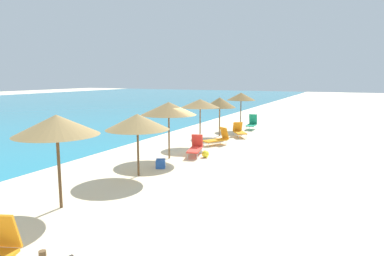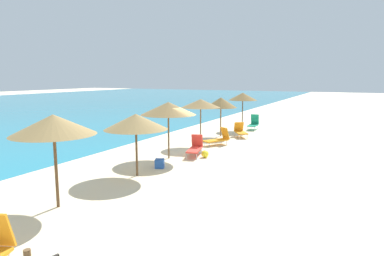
% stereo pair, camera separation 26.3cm
% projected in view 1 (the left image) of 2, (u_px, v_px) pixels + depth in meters
% --- Properties ---
extents(ground_plane, '(160.00, 160.00, 0.00)m').
position_uv_depth(ground_plane, '(205.00, 158.00, 16.84)').
color(ground_plane, beige).
extents(beach_umbrella_1, '(2.49, 2.49, 2.85)m').
position_uv_depth(beach_umbrella_1, '(56.00, 125.00, 10.03)').
color(beach_umbrella_1, brown).
rests_on(beach_umbrella_1, ground_plane).
extents(beach_umbrella_2, '(2.53, 2.53, 2.50)m').
position_uv_depth(beach_umbrella_2, '(137.00, 122.00, 13.42)').
color(beach_umbrella_2, brown).
rests_on(beach_umbrella_2, ground_plane).
extents(beach_umbrella_3, '(2.66, 2.66, 2.75)m').
position_uv_depth(beach_umbrella_3, '(169.00, 108.00, 16.33)').
color(beach_umbrella_3, brown).
rests_on(beach_umbrella_3, ground_plane).
extents(beach_umbrella_4, '(2.25, 2.25, 2.68)m').
position_uv_depth(beach_umbrella_4, '(200.00, 103.00, 19.54)').
color(beach_umbrella_4, brown).
rests_on(beach_umbrella_4, ground_plane).
extents(beach_umbrella_5, '(2.14, 2.14, 2.60)m').
position_uv_depth(beach_umbrella_5, '(220.00, 102.00, 22.65)').
color(beach_umbrella_5, brown).
rests_on(beach_umbrella_5, ground_plane).
extents(beach_umbrella_6, '(2.13, 2.13, 2.77)m').
position_uv_depth(beach_umbrella_6, '(241.00, 97.00, 25.46)').
color(beach_umbrella_6, brown).
rests_on(beach_umbrella_6, ground_plane).
extents(lounge_chair_0, '(1.46, 1.26, 0.95)m').
position_uv_depth(lounge_chair_0, '(239.00, 131.00, 22.61)').
color(lounge_chair_0, orange).
rests_on(lounge_chair_0, ground_plane).
extents(lounge_chair_1, '(1.66, 1.31, 1.00)m').
position_uv_depth(lounge_chair_1, '(218.00, 138.00, 19.97)').
color(lounge_chair_1, orange).
rests_on(lounge_chair_1, ground_plane).
extents(lounge_chair_2, '(1.65, 0.94, 1.01)m').
position_uv_depth(lounge_chair_2, '(195.00, 147.00, 17.20)').
color(lounge_chair_2, red).
rests_on(lounge_chair_2, ground_plane).
extents(lounge_chair_3, '(1.34, 0.67, 1.12)m').
position_uv_depth(lounge_chair_3, '(252.00, 123.00, 25.87)').
color(lounge_chair_3, '#199972').
rests_on(lounge_chair_3, ground_plane).
extents(beach_ball, '(0.36, 0.36, 0.36)m').
position_uv_depth(beach_ball, '(205.00, 154.00, 16.83)').
color(beach_ball, yellow).
rests_on(beach_ball, ground_plane).
extents(cooler_box, '(0.58, 0.55, 0.37)m').
position_uv_depth(cooler_box, '(161.00, 164.00, 14.92)').
color(cooler_box, blue).
rests_on(cooler_box, ground_plane).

